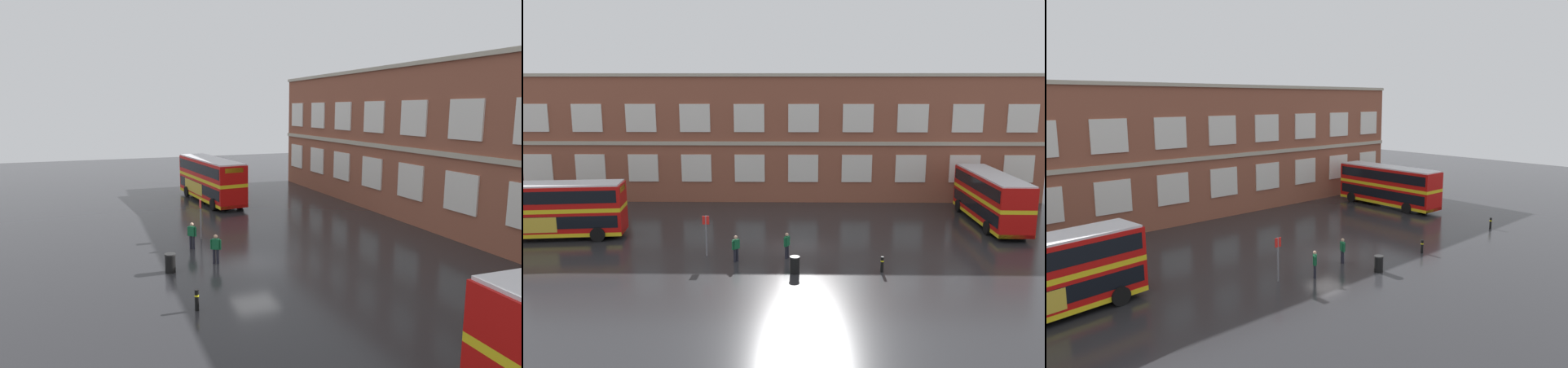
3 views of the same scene
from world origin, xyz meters
The scene contains 9 objects.
ground_plane centered at (0.00, 2.00, 0.00)m, with size 120.00×120.00×0.00m, color #232326.
brick_terminal_building centered at (-1.82, 17.98, 5.90)m, with size 50.46×8.19×12.08m.
double_decker_middle centered at (15.58, 6.72, 2.15)m, with size 3.03×11.05×4.07m.
waiting_passenger centered at (-3.86, -2.79, 0.93)m, with size 0.51×0.54×1.70m.
second_passenger centered at (-0.66, -2.11, 0.93)m, with size 0.40×0.61×1.70m.
bus_stand_flag centered at (-5.90, -1.75, 1.64)m, with size 0.44×0.10×2.70m.
station_litter_bin centered at (-0.17, -4.76, 0.52)m, with size 0.60×0.60×1.03m.
safety_bollard_west centered at (14.85, -4.64, 0.49)m, with size 0.19×0.19×0.95m.
safety_bollard_east centered at (5.03, -4.48, 0.49)m, with size 0.19×0.19×0.95m.
Camera 3 is at (-23.43, -23.15, 10.76)m, focal length 33.46 mm.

